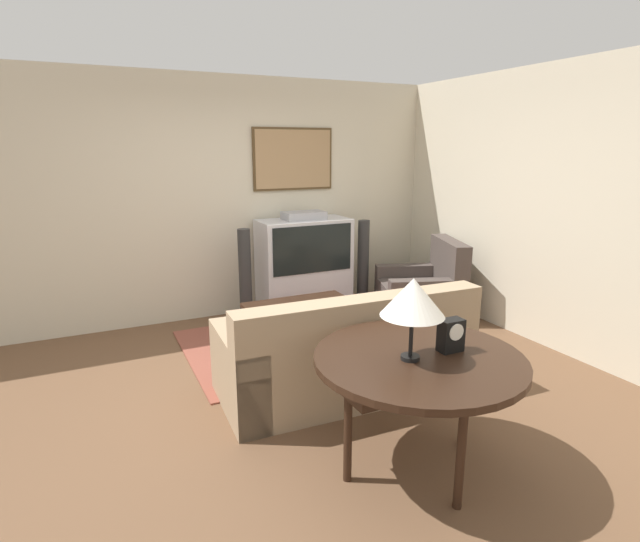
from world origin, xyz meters
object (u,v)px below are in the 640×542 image
console_table (419,365)px  speaker_tower_left (245,279)px  tv (304,265)px  speaker_tower_right (363,266)px  couch (346,355)px  mantel_clock (451,335)px  armchair (423,292)px  table_lamp (413,298)px  coffee_table (300,308)px

console_table → speaker_tower_left: (-0.15, 2.96, -0.17)m
tv → speaker_tower_left: 0.76m
console_table → speaker_tower_right: 3.26m
couch → speaker_tower_right: speaker_tower_right is taller
tv → couch: tv is taller
couch → speaker_tower_right: (1.26, 1.91, 0.20)m
mantel_clock → speaker_tower_right: bearing=69.0°
armchair → mantel_clock: 2.87m
tv → couch: bearing=-104.4°
table_lamp → speaker_tower_right: size_ratio=0.45×
coffee_table → speaker_tower_left: (-0.32, 0.78, 0.14)m
console_table → speaker_tower_left: bearing=93.0°
speaker_tower_left → speaker_tower_right: size_ratio=1.00×
tv → speaker_tower_right: 0.76m
table_lamp → tv: bearing=77.5°
tv → console_table: size_ratio=0.97×
tv → armchair: bearing=-31.9°
console_table → speaker_tower_right: speaker_tower_right is taller
coffee_table → tv: bearing=63.6°
table_lamp → speaker_tower_left: (-0.07, 2.98, -0.61)m
tv → armchair: size_ratio=1.09×
coffee_table → table_lamp: table_lamp is taller
speaker_tower_right → speaker_tower_left: bearing=180.0°
tv → speaker_tower_right: size_ratio=1.13×
couch → speaker_tower_right: bearing=-121.4°
coffee_table → speaker_tower_left: speaker_tower_left is taller
coffee_table → speaker_tower_right: speaker_tower_right is taller
couch → console_table: couch is taller
table_lamp → speaker_tower_right: (1.43, 2.98, -0.61)m
coffee_table → console_table: size_ratio=0.86×
coffee_table → speaker_tower_left: size_ratio=1.00×
speaker_tower_right → tv: bearing=173.0°
couch → speaker_tower_right: size_ratio=1.87×
table_lamp → speaker_tower_left: table_lamp is taller
table_lamp → speaker_tower_left: 3.04m
armchair → mantel_clock: mantel_clock is taller
console_table → speaker_tower_right: (1.35, 2.96, -0.17)m
armchair → speaker_tower_left: bearing=-88.5°
speaker_tower_right → coffee_table: bearing=-146.6°
tv → speaker_tower_left: size_ratio=1.13×
table_lamp → mantel_clock: size_ratio=2.43×
tv → mantel_clock: size_ratio=6.06×
tv → console_table: (-0.60, -3.05, 0.11)m
mantel_clock → speaker_tower_left: (-0.36, 2.98, -0.34)m
tv → mantel_clock: bearing=-97.2°
armchair → mantel_clock: size_ratio=5.57×
coffee_table → table_lamp: bearing=-96.3°
couch → armchair: armchair is taller
console_table → mantel_clock: mantel_clock is taller
couch → mantel_clock: size_ratio=10.06×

